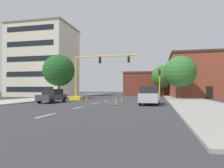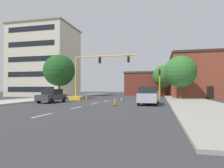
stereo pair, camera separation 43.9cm
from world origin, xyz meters
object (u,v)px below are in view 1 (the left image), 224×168
at_px(traffic_cone_roadside_b, 116,102).
at_px(sedan_dark_gray_near_left, 52,96).
at_px(traffic_light_pole_right, 160,77).
at_px(traffic_cone_roadside_a, 87,98).
at_px(traffic_cone_roadside_c, 122,99).
at_px(traffic_signal_gantry, 85,85).
at_px(tree_right_mid, 180,72).
at_px(tree_right_far, 163,76).
at_px(pickup_truck_silver, 150,96).
at_px(tree_left_near, 59,70).

bearing_deg(traffic_cone_roadside_b, sedan_dark_gray_near_left, 164.08).
xyz_separation_m(traffic_light_pole_right, traffic_cone_roadside_a, (-10.47, -3.29, -3.18)).
bearing_deg(traffic_cone_roadside_c, traffic_signal_gantry, 157.24).
bearing_deg(traffic_cone_roadside_a, tree_right_mid, 25.57).
bearing_deg(traffic_cone_roadside_a, traffic_light_pole_right, 17.47).
relative_size(traffic_light_pole_right, tree_right_far, 0.67).
height_order(traffic_signal_gantry, pickup_truck_silver, traffic_signal_gantry).
distance_m(tree_right_mid, traffic_cone_roadside_c, 12.08).
relative_size(traffic_signal_gantry, traffic_cone_roadside_b, 14.74).
distance_m(traffic_signal_gantry, tree_right_far, 21.75).
relative_size(tree_right_mid, traffic_cone_roadside_c, 10.87).
xyz_separation_m(tree_left_near, pickup_truck_silver, (15.82, -8.62, -3.96)).
relative_size(sedan_dark_gray_near_left, traffic_cone_roadside_a, 6.47).
bearing_deg(tree_right_mid, sedan_dark_gray_near_left, -146.29).
bearing_deg(pickup_truck_silver, traffic_cone_roadside_b, -145.45).
distance_m(sedan_dark_gray_near_left, traffic_cone_roadside_b, 9.21).
bearing_deg(pickup_truck_silver, sedan_dark_gray_near_left, 179.13).
bearing_deg(tree_right_far, tree_left_near, -139.07).
xyz_separation_m(tree_right_mid, traffic_cone_roadside_a, (-13.80, -6.60, -4.22)).
height_order(sedan_dark_gray_near_left, traffic_cone_roadside_a, sedan_dark_gray_near_left).
distance_m(traffic_light_pole_right, tree_left_near, 17.06).
bearing_deg(pickup_truck_silver, tree_left_near, 151.40).
relative_size(traffic_light_pole_right, pickup_truck_silver, 0.88).
bearing_deg(tree_left_near, traffic_cone_roadside_c, -22.33).
bearing_deg(tree_right_far, tree_right_mid, -79.38).
height_order(traffic_signal_gantry, traffic_cone_roadside_b, traffic_signal_gantry).
bearing_deg(tree_right_far, sedan_dark_gray_near_left, -120.89).
xyz_separation_m(pickup_truck_silver, traffic_cone_roadside_b, (-3.40, -2.34, -0.62)).
bearing_deg(sedan_dark_gray_near_left, pickup_truck_silver, -0.87).
xyz_separation_m(traffic_light_pole_right, tree_right_mid, (3.33, 3.31, 1.04)).
distance_m(tree_right_mid, traffic_cone_roadside_a, 15.87).
xyz_separation_m(tree_right_mid, tree_right_far, (-2.40, 12.81, 0.03)).
bearing_deg(tree_left_near, tree_right_mid, 7.66).
height_order(tree_right_mid, pickup_truck_silver, tree_right_mid).
xyz_separation_m(traffic_light_pole_right, tree_left_near, (-16.99, 0.57, 1.41)).
xyz_separation_m(traffic_signal_gantry, pickup_truck_silver, (10.22, -6.38, -1.37)).
bearing_deg(traffic_cone_roadside_a, traffic_signal_gantry, 119.69).
height_order(traffic_light_pole_right, tree_left_near, tree_left_near).
xyz_separation_m(tree_right_mid, sedan_dark_gray_near_left, (-16.75, -11.17, -3.68)).
bearing_deg(traffic_signal_gantry, tree_right_far, 55.26).
height_order(tree_left_near, tree_right_mid, tree_left_near).
bearing_deg(tree_left_near, pickup_truck_silver, -28.60).
bearing_deg(traffic_signal_gantry, sedan_dark_gray_near_left, -108.02).
bearing_deg(traffic_light_pole_right, traffic_cone_roadside_c, -138.90).
bearing_deg(traffic_cone_roadside_a, pickup_truck_silver, -27.10).
bearing_deg(traffic_signal_gantry, traffic_cone_roadside_c, -22.76).
distance_m(traffic_cone_roadside_a, traffic_cone_roadside_b, 9.23).
bearing_deg(traffic_cone_roadside_a, tree_left_near, 149.32).
height_order(traffic_light_pole_right, pickup_truck_silver, traffic_light_pole_right).
height_order(traffic_signal_gantry, traffic_cone_roadside_a, traffic_signal_gantry).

